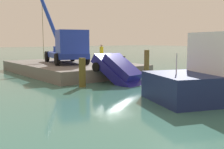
# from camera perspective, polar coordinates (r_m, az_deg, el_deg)

# --- Properties ---
(ground) EXTENTS (200.00, 200.00, 0.00)m
(ground) POSITION_cam_1_polar(r_m,az_deg,el_deg) (19.95, 0.14, -1.27)
(ground) COLOR #386B60
(dock) EXTENTS (12.42, 8.42, 0.90)m
(dock) POSITION_cam_1_polar(r_m,az_deg,el_deg) (25.03, -8.58, 1.43)
(dock) COLOR slate
(dock) RESTS_ON ground
(crane_truck) EXTENTS (7.89, 3.94, 6.10)m
(crane_truck) POSITION_cam_1_polar(r_m,az_deg,el_deg) (23.87, -9.33, 5.57)
(crane_truck) COLOR navy
(crane_truck) RESTS_ON dock
(dock_worker) EXTENTS (0.34, 0.34, 1.67)m
(dock_worker) POSITION_cam_1_polar(r_m,az_deg,el_deg) (24.44, -2.22, 4.42)
(dock_worker) COLOR #2C2C2C
(dock_worker) RESTS_ON dock
(salvaged_car) EXTENTS (4.34, 2.67, 3.05)m
(salvaged_car) POSITION_cam_1_polar(r_m,az_deg,el_deg) (18.44, 2.00, 0.21)
(salvaged_car) COLOR navy
(salvaged_car) RESTS_ON ground
(piling_near) EXTENTS (0.43, 0.43, 1.84)m
(piling_near) POSITION_cam_1_polar(r_m,az_deg,el_deg) (17.22, -6.26, 0.42)
(piling_near) COLOR brown
(piling_near) RESTS_ON ground
(piling_mid) EXTENTS (0.30, 0.30, 1.83)m
(piling_mid) POSITION_cam_1_polar(r_m,az_deg,el_deg) (19.38, 2.37, 1.20)
(piling_mid) COLOR #4D4B2D
(piling_mid) RESTS_ON ground
(piling_far) EXTENTS (0.39, 0.39, 2.21)m
(piling_far) POSITION_cam_1_polar(r_m,az_deg,el_deg) (20.90, 7.28, 2.11)
(piling_far) COLOR brown
(piling_far) RESTS_ON ground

